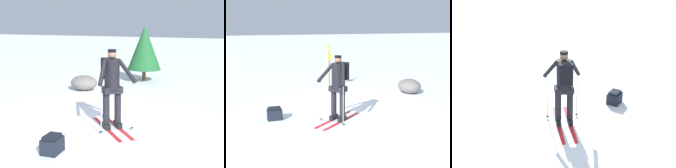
{
  "view_description": "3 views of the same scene",
  "coord_description": "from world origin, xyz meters",
  "views": [
    {
      "loc": [
        3.32,
        -6.55,
        2.37
      ],
      "look_at": [
        0.69,
        -0.35,
        1.02
      ],
      "focal_mm": 50.0,
      "sensor_mm": 36.0,
      "label": 1
    },
    {
      "loc": [
        8.58,
        -2.18,
        2.78
      ],
      "look_at": [
        0.69,
        -0.35,
        1.02
      ],
      "focal_mm": 50.0,
      "sensor_mm": 36.0,
      "label": 2
    },
    {
      "loc": [
        -2.99,
        4.91,
        3.72
      ],
      "look_at": [
        0.69,
        -0.35,
        1.02
      ],
      "focal_mm": 50.0,
      "sensor_mm": 36.0,
      "label": 3
    }
  ],
  "objects": [
    {
      "name": "ground_plane",
      "position": [
        0.0,
        0.0,
        0.0
      ],
      "size": [
        80.0,
        80.0,
        0.0
      ],
      "primitive_type": "plane",
      "color": "white"
    },
    {
      "name": "skier",
      "position": [
        0.68,
        -0.34,
        1.03
      ],
      "size": [
        1.46,
        1.51,
        1.78
      ],
      "color": "red",
      "rests_on": "ground_plane"
    },
    {
      "name": "dropped_backpack",
      "position": [
        0.21,
        -2.03,
        0.16
      ],
      "size": [
        0.34,
        0.42,
        0.34
      ],
      "color": "black",
      "rests_on": "ground_plane"
    },
    {
      "name": "rock_boulder",
      "position": [
        -1.77,
        2.92,
        0.26
      ],
      "size": [
        0.95,
        0.81,
        0.52
      ],
      "primitive_type": "ellipsoid",
      "color": "slate",
      "rests_on": "ground_plane"
    },
    {
      "name": "pine_tree",
      "position": [
        -0.32,
        5.32,
        1.35
      ],
      "size": [
        1.33,
        1.33,
        2.22
      ],
      "color": "#4C331E",
      "rests_on": "ground_plane"
    }
  ]
}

